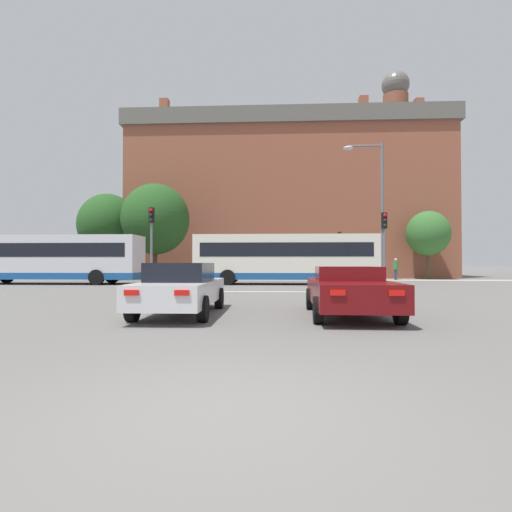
{
  "coord_description": "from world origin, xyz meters",
  "views": [
    {
      "loc": [
        0.49,
        -3.8,
        1.4
      ],
      "look_at": [
        -0.66,
        19.21,
        1.83
      ],
      "focal_mm": 28.0,
      "sensor_mm": 36.0,
      "label": 1
    }
  ],
  "objects_px": {
    "bus_crossing_lead": "(285,258)",
    "pedestrian_walking_east": "(348,267)",
    "traffic_light_far_right": "(340,248)",
    "traffic_light_near_left": "(151,235)",
    "pedestrian_walking_west": "(396,267)",
    "street_lamp_junction": "(376,201)",
    "car_saloon_left": "(181,288)",
    "bus_crossing_trailing": "(50,258)",
    "pedestrian_waiting": "(283,268)",
    "car_roadster_right": "(349,290)",
    "traffic_light_near_right": "(384,238)"
  },
  "relations": [
    {
      "from": "pedestrian_waiting",
      "to": "pedestrian_walking_west",
      "type": "bearing_deg",
      "value": -77.15
    },
    {
      "from": "pedestrian_walking_west",
      "to": "traffic_light_far_right",
      "type": "bearing_deg",
      "value": -109.19
    },
    {
      "from": "car_roadster_right",
      "to": "traffic_light_near_right",
      "type": "xyz_separation_m",
      "value": [
        3.55,
        9.69,
        2.01
      ]
    },
    {
      "from": "car_roadster_right",
      "to": "bus_crossing_lead",
      "type": "height_order",
      "value": "bus_crossing_lead"
    },
    {
      "from": "traffic_light_far_right",
      "to": "pedestrian_walking_west",
      "type": "relative_size",
      "value": 2.16
    },
    {
      "from": "pedestrian_walking_east",
      "to": "bus_crossing_trailing",
      "type": "bearing_deg",
      "value": 35.33
    },
    {
      "from": "car_saloon_left",
      "to": "bus_crossing_lead",
      "type": "distance_m",
      "value": 16.21
    },
    {
      "from": "traffic_light_near_right",
      "to": "car_roadster_right",
      "type": "bearing_deg",
      "value": -110.1
    },
    {
      "from": "car_roadster_right",
      "to": "pedestrian_walking_west",
      "type": "distance_m",
      "value": 24.84
    },
    {
      "from": "traffic_light_near_right",
      "to": "street_lamp_junction",
      "type": "xyz_separation_m",
      "value": [
        -0.37,
        0.19,
        1.92
      ]
    },
    {
      "from": "traffic_light_far_right",
      "to": "pedestrian_walking_west",
      "type": "bearing_deg",
      "value": 16.46
    },
    {
      "from": "bus_crossing_lead",
      "to": "pedestrian_walking_east",
      "type": "xyz_separation_m",
      "value": [
        5.33,
        6.47,
        -0.68
      ]
    },
    {
      "from": "traffic_light_far_right",
      "to": "traffic_light_near_left",
      "type": "distance_m",
      "value": 16.99
    },
    {
      "from": "car_saloon_left",
      "to": "bus_crossing_lead",
      "type": "xyz_separation_m",
      "value": [
        3.23,
        15.86,
        1.04
      ]
    },
    {
      "from": "street_lamp_junction",
      "to": "pedestrian_walking_east",
      "type": "bearing_deg",
      "value": 86.19
    },
    {
      "from": "car_roadster_right",
      "to": "traffic_light_far_right",
      "type": "height_order",
      "value": "traffic_light_far_right"
    },
    {
      "from": "traffic_light_far_right",
      "to": "pedestrian_waiting",
      "type": "bearing_deg",
      "value": 168.28
    },
    {
      "from": "street_lamp_junction",
      "to": "pedestrian_walking_west",
      "type": "xyz_separation_m",
      "value": [
        4.99,
        13.58,
        -3.51
      ]
    },
    {
      "from": "bus_crossing_lead",
      "to": "pedestrian_walking_west",
      "type": "bearing_deg",
      "value": -51.61
    },
    {
      "from": "bus_crossing_lead",
      "to": "car_saloon_left",
      "type": "bearing_deg",
      "value": 168.5
    },
    {
      "from": "car_roadster_right",
      "to": "traffic_light_near_left",
      "type": "height_order",
      "value": "traffic_light_near_left"
    },
    {
      "from": "traffic_light_near_left",
      "to": "pedestrian_walking_east",
      "type": "distance_m",
      "value": 17.91
    },
    {
      "from": "pedestrian_waiting",
      "to": "pedestrian_walking_east",
      "type": "bearing_deg",
      "value": -85.9
    },
    {
      "from": "car_saloon_left",
      "to": "bus_crossing_lead",
      "type": "bearing_deg",
      "value": 77.9
    },
    {
      "from": "bus_crossing_trailing",
      "to": "pedestrian_waiting",
      "type": "relative_size",
      "value": 7.14
    },
    {
      "from": "traffic_light_near_right",
      "to": "bus_crossing_trailing",
      "type": "bearing_deg",
      "value": 164.27
    },
    {
      "from": "car_roadster_right",
      "to": "traffic_light_near_left",
      "type": "xyz_separation_m",
      "value": [
        -8.42,
        9.65,
        2.21
      ]
    },
    {
      "from": "pedestrian_waiting",
      "to": "bus_crossing_trailing",
      "type": "bearing_deg",
      "value": 124.7
    },
    {
      "from": "bus_crossing_trailing",
      "to": "traffic_light_near_left",
      "type": "height_order",
      "value": "traffic_light_near_left"
    },
    {
      "from": "bus_crossing_trailing",
      "to": "pedestrian_walking_west",
      "type": "bearing_deg",
      "value": -72.82
    },
    {
      "from": "car_roadster_right",
      "to": "bus_crossing_trailing",
      "type": "xyz_separation_m",
      "value": [
        -17.32,
        15.57,
        1.08
      ]
    },
    {
      "from": "bus_crossing_lead",
      "to": "pedestrian_waiting",
      "type": "relative_size",
      "value": 6.93
    },
    {
      "from": "bus_crossing_lead",
      "to": "pedestrian_walking_east",
      "type": "relative_size",
      "value": 6.59
    },
    {
      "from": "street_lamp_junction",
      "to": "pedestrian_walking_west",
      "type": "distance_m",
      "value": 14.89
    },
    {
      "from": "traffic_light_near_right",
      "to": "pedestrian_walking_west",
      "type": "bearing_deg",
      "value": 71.43
    },
    {
      "from": "pedestrian_waiting",
      "to": "pedestrian_walking_west",
      "type": "distance_m",
      "value": 9.55
    },
    {
      "from": "car_roadster_right",
      "to": "pedestrian_walking_west",
      "type": "xyz_separation_m",
      "value": [
        8.17,
        23.45,
        0.42
      ]
    },
    {
      "from": "car_saloon_left",
      "to": "car_roadster_right",
      "type": "height_order",
      "value": "car_saloon_left"
    },
    {
      "from": "car_saloon_left",
      "to": "traffic_light_near_right",
      "type": "height_order",
      "value": "traffic_light_near_right"
    },
    {
      "from": "traffic_light_far_right",
      "to": "pedestrian_walking_west",
      "type": "xyz_separation_m",
      "value": [
        4.93,
        1.46,
        -1.59
      ]
    },
    {
      "from": "pedestrian_walking_east",
      "to": "bus_crossing_lead",
      "type": "bearing_deg",
      "value": 68.1
    },
    {
      "from": "pedestrian_walking_west",
      "to": "traffic_light_near_left",
      "type": "bearing_deg",
      "value": -85.88
    },
    {
      "from": "pedestrian_waiting",
      "to": "pedestrian_walking_east",
      "type": "xyz_separation_m",
      "value": [
        5.38,
        -0.54,
        0.06
      ]
    },
    {
      "from": "pedestrian_walking_west",
      "to": "pedestrian_walking_east",
      "type": "bearing_deg",
      "value": -111.57
    },
    {
      "from": "street_lamp_junction",
      "to": "pedestrian_waiting",
      "type": "relative_size",
      "value": 4.37
    },
    {
      "from": "traffic_light_far_right",
      "to": "car_roadster_right",
      "type": "bearing_deg",
      "value": -98.38
    },
    {
      "from": "traffic_light_near_right",
      "to": "pedestrian_walking_east",
      "type": "bearing_deg",
      "value": 87.9
    },
    {
      "from": "bus_crossing_trailing",
      "to": "pedestrian_walking_east",
      "type": "height_order",
      "value": "bus_crossing_trailing"
    },
    {
      "from": "traffic_light_far_right",
      "to": "traffic_light_near_right",
      "type": "distance_m",
      "value": 12.31
    },
    {
      "from": "car_saloon_left",
      "to": "pedestrian_walking_east",
      "type": "xyz_separation_m",
      "value": [
        8.55,
        22.33,
        0.36
      ]
    }
  ]
}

